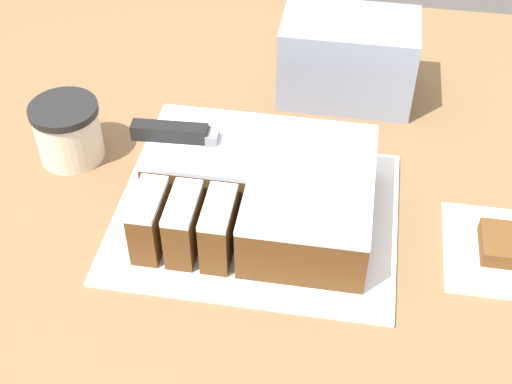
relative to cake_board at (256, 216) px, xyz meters
name	(u,v)px	position (x,y,z in m)	size (l,w,h in m)	color
countertop	(253,358)	(-0.02, 0.08, -0.46)	(1.40, 1.10, 0.92)	brown
cake_board	(256,216)	(0.00, 0.00, 0.00)	(0.38, 0.31, 0.01)	silver
cake	(261,190)	(0.01, 0.00, 0.04)	(0.30, 0.23, 0.08)	brown
knife	(195,135)	(-0.09, 0.04, 0.10)	(0.29, 0.04, 0.02)	silver
coffee_cup	(68,131)	(-0.29, 0.09, 0.04)	(0.10, 0.10, 0.09)	beige
paper_napkin	(505,252)	(0.33, -0.01, 0.00)	(0.16, 0.16, 0.01)	white
brownie	(507,245)	(0.33, -0.01, 0.01)	(0.07, 0.07, 0.02)	brown
storage_box	(348,59)	(0.10, 0.31, 0.07)	(0.21, 0.13, 0.14)	#8C99B2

